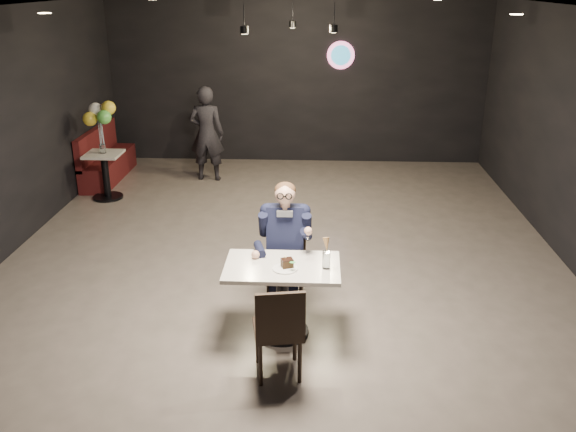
# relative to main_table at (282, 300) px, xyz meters

# --- Properties ---
(floor) EXTENTS (9.00, 9.00, 0.00)m
(floor) POSITION_rel_main_table_xyz_m (-0.09, 1.71, -0.38)
(floor) COLOR slate
(floor) RESTS_ON ground
(wall_sign) EXTENTS (0.50, 0.06, 0.50)m
(wall_sign) POSITION_rel_main_table_xyz_m (0.71, 6.18, 1.62)
(wall_sign) COLOR pink
(wall_sign) RESTS_ON floor
(pendant_lights) EXTENTS (1.40, 1.20, 0.36)m
(pendant_lights) POSITION_rel_main_table_xyz_m (-0.09, 3.71, 2.51)
(pendant_lights) COLOR black
(pendant_lights) RESTS_ON floor
(main_table) EXTENTS (1.10, 0.70, 0.75)m
(main_table) POSITION_rel_main_table_xyz_m (0.00, 0.00, 0.00)
(main_table) COLOR silver
(main_table) RESTS_ON floor
(chair_far) EXTENTS (0.42, 0.46, 0.92)m
(chair_far) POSITION_rel_main_table_xyz_m (-0.00, 0.55, 0.09)
(chair_far) COLOR black
(chair_far) RESTS_ON floor
(chair_near) EXTENTS (0.49, 0.52, 0.92)m
(chair_near) POSITION_rel_main_table_xyz_m (-0.00, -0.65, 0.09)
(chair_near) COLOR black
(chair_near) RESTS_ON floor
(seated_man) EXTENTS (0.60, 0.80, 1.44)m
(seated_man) POSITION_rel_main_table_xyz_m (-0.00, 0.55, 0.34)
(seated_man) COLOR black
(seated_man) RESTS_ON floor
(dessert_plate) EXTENTS (0.24, 0.24, 0.01)m
(dessert_plate) POSITION_rel_main_table_xyz_m (0.03, -0.09, 0.38)
(dessert_plate) COLOR white
(dessert_plate) RESTS_ON main_table
(cake_slice) EXTENTS (0.13, 0.12, 0.07)m
(cake_slice) POSITION_rel_main_table_xyz_m (0.05, -0.06, 0.42)
(cake_slice) COLOR black
(cake_slice) RESTS_ON dessert_plate
(mint_leaf) EXTENTS (0.06, 0.04, 0.01)m
(mint_leaf) POSITION_rel_main_table_xyz_m (0.10, -0.12, 0.47)
(mint_leaf) COLOR green
(mint_leaf) RESTS_ON cake_slice
(sundae_glass) EXTENTS (0.08, 0.08, 0.17)m
(sundae_glass) POSITION_rel_main_table_xyz_m (0.42, -0.04, 0.46)
(sundae_glass) COLOR silver
(sundae_glass) RESTS_ON main_table
(wafer_cone) EXTENTS (0.08, 0.08, 0.13)m
(wafer_cone) POSITION_rel_main_table_xyz_m (0.42, -0.04, 0.62)
(wafer_cone) COLOR tan
(wafer_cone) RESTS_ON sundae_glass
(booth_bench) EXTENTS (0.45, 1.80, 0.90)m
(booth_bench) POSITION_rel_main_table_xyz_m (-3.34, 4.86, 0.07)
(booth_bench) COLOR #48110F
(booth_bench) RESTS_ON floor
(side_table) EXTENTS (0.54, 0.54, 0.68)m
(side_table) POSITION_rel_main_table_xyz_m (-3.04, 3.86, -0.04)
(side_table) COLOR silver
(side_table) RESTS_ON floor
(balloon_vase) EXTENTS (0.09, 0.09, 0.14)m
(balloon_vase) POSITION_rel_main_table_xyz_m (-3.04, 3.86, 0.45)
(balloon_vase) COLOR silver
(balloon_vase) RESTS_ON side_table
(balloon_bunch) EXTENTS (0.40, 0.40, 0.66)m
(balloon_bunch) POSITION_rel_main_table_xyz_m (-3.04, 3.86, 0.85)
(balloon_bunch) COLOR yellow
(balloon_bunch) RESTS_ON balloon_vase
(passerby) EXTENTS (0.61, 0.41, 1.63)m
(passerby) POSITION_rel_main_table_xyz_m (-1.59, 4.93, 0.44)
(passerby) COLOR black
(passerby) RESTS_ON floor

